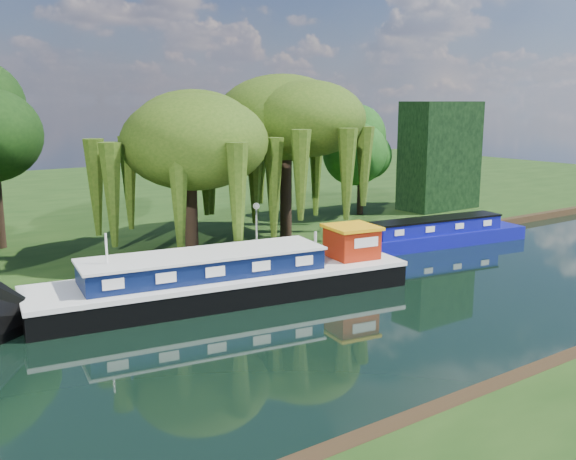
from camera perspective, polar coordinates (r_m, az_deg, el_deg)
ground at (r=27.51m, az=8.14°, el=-6.72°), size 120.00×120.00×0.00m
far_bank at (r=56.56m, az=-16.06°, el=2.57°), size 120.00×52.00×0.45m
dutch_barge at (r=28.19m, az=-5.34°, el=-4.35°), size 17.06×6.23×3.52m
narrowboat at (r=39.20m, az=13.00°, el=-0.44°), size 12.58×3.88×1.81m
white_cruiser at (r=43.70m, az=16.96°, el=-0.30°), size 2.64×2.38×1.22m
willow_left at (r=33.75m, az=-8.80°, el=7.62°), size 6.78×6.78×8.12m
willow_right at (r=37.72m, az=-0.19°, el=8.85°), size 7.16×7.16×8.72m
tree_far_right at (r=46.09m, az=6.53°, el=7.06°), size 4.08×4.08×6.67m
conifer_hedge at (r=49.73m, az=13.35°, el=6.45°), size 6.00×3.00×8.00m
lamppost at (r=35.33m, az=-2.83°, el=1.49°), size 0.36×0.36×2.56m
mooring_posts at (r=33.36m, az=-2.33°, el=-1.68°), size 19.16×0.16×1.00m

